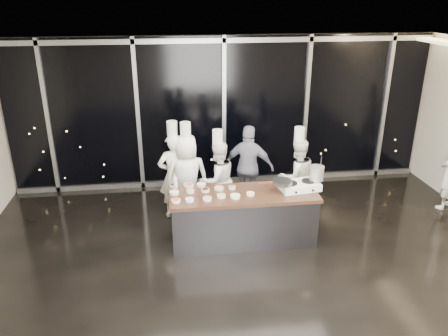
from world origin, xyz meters
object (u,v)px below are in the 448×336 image
Objects in this scene: guest at (249,167)px; chef_right at (297,176)px; frying_pan at (282,182)px; stock_pot at (317,173)px; chef_left at (187,177)px; chef_far_left at (174,175)px; demo_counter at (243,217)px; chef_center at (218,180)px; stove at (299,186)px.

guest is 0.96× the size of chef_right.
frying_pan is 0.63m from stock_pot.
chef_right is (0.84, -0.41, -0.07)m from guest.
chef_right is (2.06, -0.08, -0.07)m from chef_left.
stock_pot is at bearing 146.57° from chef_far_left.
stock_pot is 2.61m from chef_far_left.
demo_counter is 1.42× the size of chef_right.
chef_center is 1.03× the size of guest.
chef_right reaches higher than frying_pan.
demo_counter is at bearing 125.04° from chef_left.
demo_counter is at bearing 174.11° from stove.
guest is 0.94m from chef_right.
chef_left reaches higher than frying_pan.
stock_pot reaches higher than stove.
stock_pot is at bearing 149.34° from guest.
chef_right is at bearing 175.81° from guest.
stock_pot is at bearing 85.43° from chef_right.
chef_far_left is (-2.38, 1.01, -0.32)m from stock_pot.
guest reaches higher than frying_pan.
chef_right is (0.21, 0.85, -0.20)m from stove.
chef_right is at bearing 67.96° from stove.
chef_far_left is at bearing 157.08° from stock_pot.
chef_right reaches higher than guest.
guest is (1.22, 0.33, -0.00)m from chef_left.
chef_left is at bearing 157.55° from stock_pot.
stove is 0.89m from chef_right.
chef_left reaches higher than chef_center.
demo_counter is at bearing -176.67° from stock_pot.
frying_pan is at bearing 139.92° from chef_left.
chef_left reaches higher than stock_pot.
demo_counter is 1.48× the size of guest.
chef_far_left reaches higher than frying_pan.
frying_pan is 1.36m from guest.
stock_pot is (0.62, 0.09, 0.09)m from frying_pan.
stock_pot is 0.13× the size of chef_left.
stove is 2.07m from chef_left.
chef_center is at bearing 137.19° from stove.
chef_far_left is (-2.08, 1.05, -0.12)m from stove.
demo_counter is 1.32× the size of chef_far_left.
stock_pot is 0.14× the size of chef_right.
chef_far_left is at bearing -34.64° from chef_left.
chef_far_left reaches higher than chef_right.
stock_pot is 2.35m from chef_left.
chef_left is (-0.89, 0.96, 0.38)m from demo_counter.
chef_left is at bearing 139.62° from frying_pan.
stock_pot is at bearing 0.07° from frying_pan.
chef_far_left is (-1.77, 1.09, -0.23)m from frying_pan.
guest is (-0.93, 1.22, -0.33)m from stock_pot.
chef_center is (0.57, -0.03, -0.08)m from chef_left.
stove is (0.96, 0.03, 0.51)m from demo_counter.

